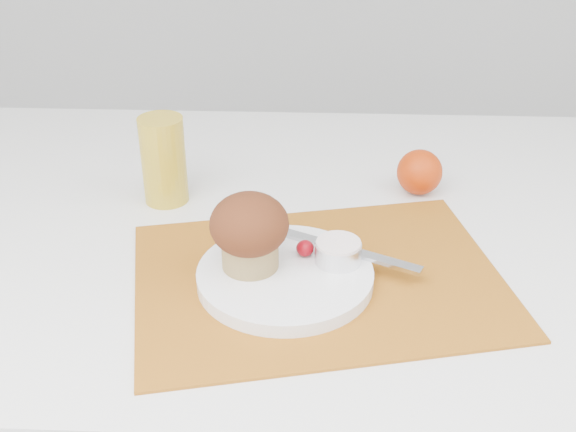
{
  "coord_description": "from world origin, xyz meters",
  "views": [
    {
      "loc": [
        0.02,
        -0.82,
        1.26
      ],
      "look_at": [
        -0.01,
        -0.03,
        0.8
      ],
      "focal_mm": 45.0,
      "sensor_mm": 36.0,
      "label": 1
    }
  ],
  "objects_px": {
    "orange": "(420,172)",
    "juice_glass": "(164,160)",
    "table": "(298,414)",
    "plate": "(285,276)",
    "muffin": "(249,230)"
  },
  "relations": [
    {
      "from": "plate",
      "to": "muffin",
      "type": "xyz_separation_m",
      "value": [
        -0.04,
        0.01,
        0.06
      ]
    },
    {
      "from": "orange",
      "to": "juice_glass",
      "type": "bearing_deg",
      "value": -173.89
    },
    {
      "from": "table",
      "to": "juice_glass",
      "type": "relative_size",
      "value": 9.35
    },
    {
      "from": "table",
      "to": "juice_glass",
      "type": "height_order",
      "value": "juice_glass"
    },
    {
      "from": "orange",
      "to": "muffin",
      "type": "bearing_deg",
      "value": -133.91
    },
    {
      "from": "orange",
      "to": "juice_glass",
      "type": "relative_size",
      "value": 0.52
    },
    {
      "from": "table",
      "to": "juice_glass",
      "type": "distance_m",
      "value": 0.48
    },
    {
      "from": "orange",
      "to": "muffin",
      "type": "relative_size",
      "value": 0.71
    },
    {
      "from": "orange",
      "to": "muffin",
      "type": "xyz_separation_m",
      "value": [
        -0.23,
        -0.24,
        0.04
      ]
    },
    {
      "from": "muffin",
      "to": "plate",
      "type": "bearing_deg",
      "value": -11.02
    },
    {
      "from": "plate",
      "to": "orange",
      "type": "distance_m",
      "value": 0.31
    },
    {
      "from": "orange",
      "to": "juice_glass",
      "type": "height_order",
      "value": "juice_glass"
    },
    {
      "from": "muffin",
      "to": "table",
      "type": "bearing_deg",
      "value": 69.59
    },
    {
      "from": "table",
      "to": "orange",
      "type": "distance_m",
      "value": 0.45
    },
    {
      "from": "juice_glass",
      "to": "muffin",
      "type": "distance_m",
      "value": 0.24
    }
  ]
}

